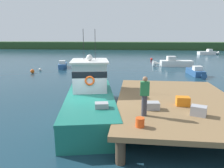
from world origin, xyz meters
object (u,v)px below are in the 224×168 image
Objects in this scene: crate_stack_mid_dock at (152,106)px; moored_boat_far_left at (208,53)px; deckhand_by_the_boat at (145,95)px; moored_boat_near_channel at (174,63)px; mooring_buoy_inshore at (32,71)px; mooring_buoy_spare_mooring at (40,69)px; crate_single_far at (183,101)px; mooring_buoy_channel_marker at (151,59)px; crate_single_by_cleat at (199,111)px; bait_bucket at (140,122)px; main_fishing_boat at (90,96)px; moored_boat_far_right at (63,65)px; moored_boat_mid_harbor at (196,72)px.

moored_boat_far_left is at bearing 69.30° from crate_stack_mid_dock.
deckhand_by_the_boat reaches higher than moored_boat_near_channel.
mooring_buoy_inshore reaches higher than mooring_buoy_spare_mooring.
crate_stack_mid_dock is 1.23× the size of mooring_buoy_inshore.
crate_stack_mid_dock reaches higher than mooring_buoy_spare_mooring.
moored_boat_near_channel is (3.44, 22.10, -0.90)m from crate_single_far.
crate_single_by_cleat is at bearing -90.68° from mooring_buoy_channel_marker.
bait_bucket is 1.34m from deckhand_by_the_boat.
moored_boat_far_left is at bearing 69.46° from bait_bucket.
main_fishing_boat is at bearing -55.51° from mooring_buoy_spare_mooring.
bait_bucket reaches higher than crate_stack_mid_dock.
deckhand_by_the_boat is 21.48m from mooring_buoy_spare_mooring.
bait_bucket is 20.86m from mooring_buoy_inshore.
main_fishing_boat reaches higher than mooring_buoy_spare_mooring.
crate_single_far is at bearing 106.93° from crate_single_by_cleat.
moored_boat_far_right is 37.25m from moored_boat_far_left.
crate_single_by_cleat is 23.54m from moored_boat_near_channel.
main_fishing_boat reaches higher than crate_single_far.
crate_single_by_cleat is 47.23m from moored_boat_far_left.
crate_stack_mid_dock is 1.76× the size of bait_bucket.
crate_single_far is 1.33× the size of mooring_buoy_channel_marker.
crate_stack_mid_dock is 0.14× the size of moored_boat_mid_harbor.
crate_single_by_cleat is at bearing -45.59° from mooring_buoy_inshore.
mooring_buoy_inshore is at bearing -134.58° from mooring_buoy_channel_marker.
bait_bucket is at bearing -63.96° from moored_boat_far_right.
mooring_buoy_inshore is (-14.95, 15.26, -1.16)m from crate_single_by_cleat.
moored_boat_far_left is at bearing 71.61° from crate_single_by_cleat.
main_fishing_boat is 22.06× the size of mooring_buoy_channel_marker.
crate_single_far is at bearing -98.84° from moored_boat_near_channel.
moored_boat_near_channel is at bearing 67.89° from main_fishing_boat.
crate_single_far reaches higher than mooring_buoy_inshore.
bait_bucket is 0.70× the size of mooring_buoy_inshore.
deckhand_by_the_boat is 24.20m from moored_boat_near_channel.
deckhand_by_the_boat is at bearing -173.76° from crate_single_by_cleat.
mooring_buoy_spare_mooring is at bearing 124.49° from main_fishing_boat.
main_fishing_boat is 15.68m from mooring_buoy_inshore.
main_fishing_boat reaches higher than moored_boat_near_channel.
moored_boat_near_channel is (15.87, 3.41, 0.15)m from moored_boat_far_right.
moored_boat_near_channel is at bearing -70.16° from mooring_buoy_channel_marker.
crate_single_by_cleat is at bearing -73.07° from crate_single_far.
mooring_buoy_inshore is (-2.14, -4.65, -0.12)m from moored_boat_far_right.
bait_bucket reaches higher than moored_boat_far_right.
main_fishing_boat is 1.69× the size of moored_boat_near_channel.
crate_single_by_cleat is 21.39m from mooring_buoy_inshore.
crate_single_far is 29.62m from mooring_buoy_channel_marker.
crate_single_far reaches higher than mooring_buoy_spare_mooring.
moored_boat_mid_harbor is (6.53, 16.17, -1.67)m from deckhand_by_the_boat.
moored_boat_mid_harbor is at bearing -3.40° from mooring_buoy_spare_mooring.
crate_single_by_cleat is 0.14× the size of moored_boat_mid_harbor.
moored_boat_far_left is at bearing 69.87° from moored_boat_mid_harbor.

